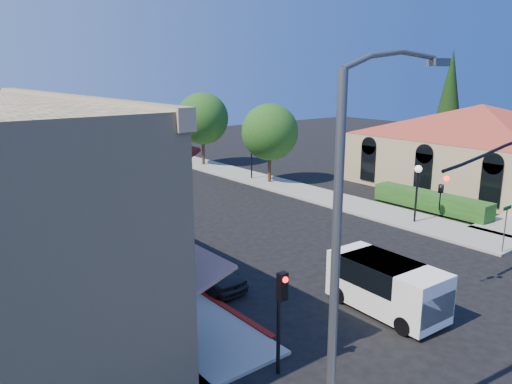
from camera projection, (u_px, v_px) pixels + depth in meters
ground at (463, 314)px, 18.88m from camera, size 120.00×120.00×0.00m
sidewalk_left at (26, 204)px, 34.15m from camera, size 3.50×50.00×0.12m
sidewalk_right at (233, 173)px, 44.71m from camera, size 3.50×50.00×0.12m
curb_red_strip at (196, 291)px, 20.81m from camera, size 0.25×10.00×0.06m
mission_building at (479, 138)px, 40.03m from camera, size 30.12×30.12×6.40m
hedge at (430, 211)px, 32.80m from camera, size 1.40×8.00×1.10m
conifer_far at (449, 99)px, 47.98m from camera, size 3.20×3.20×11.00m
street_tree_a at (270, 132)px, 39.96m from camera, size 4.56×4.56×6.48m
street_tree_b at (202, 118)px, 47.49m from camera, size 4.94×4.94×7.02m
signal_mast_arm at (510, 181)px, 22.59m from camera, size 8.01×0.39×6.00m
secondary_signal at (281, 304)px, 14.58m from camera, size 0.28×0.42×3.32m
cobra_streetlight at (347, 249)px, 10.59m from camera, size 3.60×0.25×9.31m
street_name_sign at (506, 222)px, 24.68m from camera, size 0.80×0.06×2.50m
lamppost_left_near at (159, 237)px, 19.20m from camera, size 0.44×0.44×3.57m
lamppost_left_far at (48, 178)px, 29.86m from camera, size 0.44×0.44×3.57m
lamppost_right_near at (418, 179)px, 29.46m from camera, size 0.44×0.44×3.57m
lamppost_right_far at (252, 147)px, 41.64m from camera, size 0.44×0.44×3.57m
white_van at (388, 283)px, 18.80m from camera, size 2.17×4.61×2.00m
parked_car_a at (208, 271)px, 21.19m from camera, size 1.86×4.06×1.35m
parked_car_b at (154, 228)px, 27.09m from camera, size 1.92×4.15×1.32m
parked_car_c at (93, 193)px, 34.87m from camera, size 2.00×4.53×1.29m
parked_car_d at (57, 188)px, 36.71m from camera, size 2.24×4.13×1.10m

